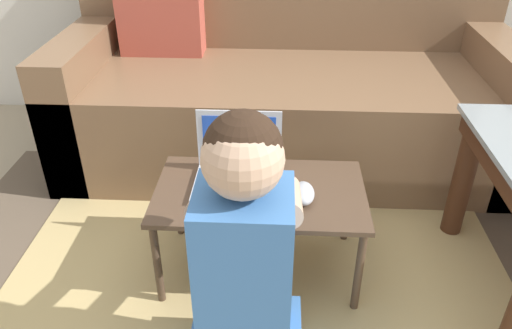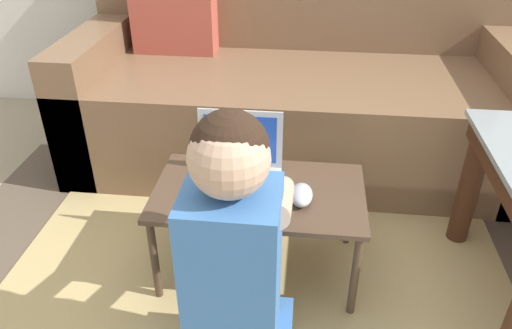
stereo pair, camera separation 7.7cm
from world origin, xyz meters
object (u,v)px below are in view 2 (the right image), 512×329
at_px(laptop, 237,173).
at_px(computer_mouse, 302,195).
at_px(laptop_desk, 259,199).
at_px(person_seated, 233,275).
at_px(couch, 295,88).

bearing_deg(laptop, computer_mouse, -19.93).
bearing_deg(laptop_desk, person_seated, -92.42).
xyz_separation_m(couch, computer_mouse, (0.06, -0.86, 0.03)).
bearing_deg(laptop_desk, computer_mouse, -17.39).
bearing_deg(couch, computer_mouse, -86.10).
bearing_deg(person_seated, couch, 85.93).
relative_size(laptop, person_seated, 0.34).
relative_size(couch, person_seated, 2.46).
height_order(couch, laptop_desk, couch).
relative_size(laptop_desk, laptop, 2.44).
distance_m(couch, person_seated, 1.22).
bearing_deg(couch, person_seated, -94.07).
xyz_separation_m(couch, laptop, (-0.14, -0.79, 0.04)).
xyz_separation_m(computer_mouse, person_seated, (-0.14, -0.36, 0.01)).
relative_size(computer_mouse, person_seated, 0.14).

